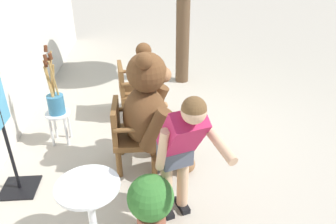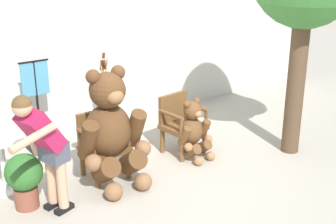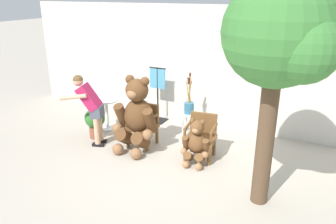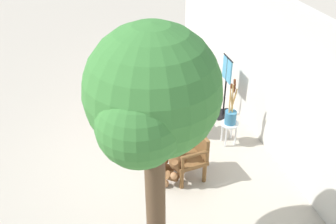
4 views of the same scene
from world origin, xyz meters
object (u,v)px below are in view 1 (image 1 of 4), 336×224
(teddy_bear_small, at_px, (151,90))
(wooden_chair_right, at_px, (133,89))
(person_visitor, at_px, (181,147))
(wooden_chair_left, at_px, (131,133))
(teddy_bear_large, at_px, (152,112))
(round_side_table, at_px, (91,208))
(brush_bucket, at_px, (55,100))
(clothing_display_stand, at_px, (6,136))
(white_stool, at_px, (59,119))
(potted_plant, at_px, (151,203))

(teddy_bear_small, bearing_deg, wooden_chair_right, 92.69)
(wooden_chair_right, xyz_separation_m, person_visitor, (-2.25, -0.50, 0.44))
(wooden_chair_left, distance_m, person_visitor, 1.17)
(wooden_chair_right, height_order, teddy_bear_large, teddy_bear_large)
(wooden_chair_right, height_order, person_visitor, person_visitor)
(teddy_bear_small, xyz_separation_m, round_side_table, (-2.51, 0.61, 0.01))
(brush_bucket, height_order, clothing_display_stand, brush_bucket)
(wooden_chair_right, distance_m, brush_bucket, 1.23)
(wooden_chair_right, bearing_deg, round_side_table, 172.55)
(wooden_chair_left, relative_size, clothing_display_stand, 0.63)
(white_stool, relative_size, round_side_table, 0.64)
(teddy_bear_large, distance_m, person_visitor, 1.00)
(wooden_chair_right, xyz_separation_m, teddy_bear_large, (-1.29, -0.26, 0.29))
(wooden_chair_left, bearing_deg, round_side_table, 164.86)
(clothing_display_stand, bearing_deg, round_side_table, -130.80)
(person_visitor, distance_m, white_stool, 2.23)
(wooden_chair_right, bearing_deg, white_stool, 124.81)
(teddy_bear_large, xyz_separation_m, white_stool, (0.59, 1.26, -0.39))
(person_visitor, height_order, clothing_display_stand, person_visitor)
(teddy_bear_small, bearing_deg, potted_plant, 178.10)
(round_side_table, distance_m, clothing_display_stand, 1.30)
(wooden_chair_right, relative_size, teddy_bear_large, 0.56)
(wooden_chair_right, relative_size, clothing_display_stand, 0.63)
(wooden_chair_left, xyz_separation_m, clothing_display_stand, (-0.37, 1.29, 0.26))
(teddy_bear_small, height_order, round_side_table, teddy_bear_small)
(wooden_chair_left, xyz_separation_m, potted_plant, (-1.12, -0.21, -0.07))
(wooden_chair_left, relative_size, wooden_chair_right, 1.00)
(person_visitor, relative_size, potted_plant, 2.20)
(teddy_bear_small, height_order, potted_plant, teddy_bear_small)
(teddy_bear_small, distance_m, clothing_display_stand, 2.32)
(teddy_bear_small, xyz_separation_m, white_stool, (-0.71, 1.29, -0.08))
(teddy_bear_small, bearing_deg, person_visitor, -174.62)
(wooden_chair_right, bearing_deg, potted_plant, -175.07)
(teddy_bear_small, bearing_deg, brush_bucket, 118.86)
(wooden_chair_left, relative_size, potted_plant, 1.26)
(teddy_bear_large, height_order, clothing_display_stand, teddy_bear_large)
(wooden_chair_left, height_order, potted_plant, wooden_chair_left)
(person_visitor, relative_size, white_stool, 3.26)
(brush_bucket, relative_size, clothing_display_stand, 0.69)
(brush_bucket, xyz_separation_m, round_side_table, (-1.80, -0.67, -0.21))
(white_stool, relative_size, potted_plant, 0.68)
(teddy_bear_small, height_order, clothing_display_stand, clothing_display_stand)
(teddy_bear_large, xyz_separation_m, clothing_display_stand, (-0.37, 1.55, -0.03))
(round_side_table, height_order, potted_plant, round_side_table)
(white_stool, bearing_deg, round_side_table, -159.45)
(wooden_chair_right, relative_size, white_stool, 1.87)
(wooden_chair_right, bearing_deg, teddy_bear_small, -87.31)
(teddy_bear_small, xyz_separation_m, person_visitor, (-2.26, -0.21, 0.46))
(teddy_bear_large, height_order, white_stool, teddy_bear_large)
(brush_bucket, relative_size, round_side_table, 1.31)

